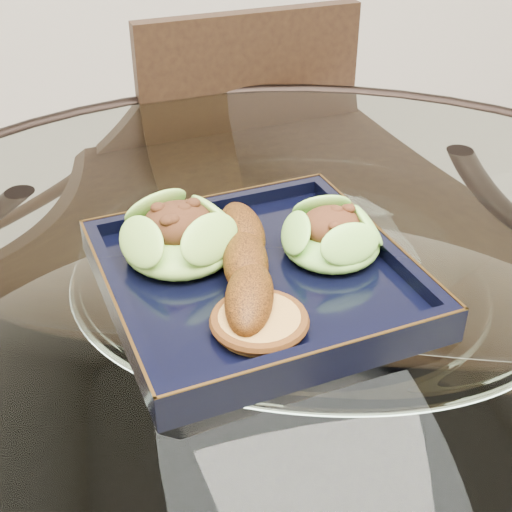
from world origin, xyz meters
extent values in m
cylinder|color=white|center=(0.00, 0.00, 0.76)|extent=(1.10, 1.10, 0.01)
torus|color=black|center=(0.00, 0.00, 0.76)|extent=(1.13, 1.13, 0.02)
cylinder|color=black|center=(0.28, 0.28, 0.38)|extent=(0.04, 0.04, 0.75)
cylinder|color=black|center=(-0.28, 0.28, 0.38)|extent=(0.04, 0.04, 0.75)
cube|color=#301E10|center=(0.08, 0.39, 0.43)|extent=(0.44, 0.44, 0.04)
cube|color=#301E10|center=(0.05, 0.56, 0.67)|extent=(0.36, 0.08, 0.42)
cylinder|color=#301E10|center=(-0.05, 0.21, 0.20)|extent=(0.03, 0.03, 0.41)
cylinder|color=#301E10|center=(0.27, 0.26, 0.20)|extent=(0.03, 0.03, 0.41)
cylinder|color=#301E10|center=(-0.10, 0.53, 0.20)|extent=(0.03, 0.03, 0.41)
cylinder|color=#301E10|center=(0.22, 0.58, 0.20)|extent=(0.03, 0.03, 0.41)
cube|color=black|center=(-0.05, 0.02, 0.77)|extent=(0.32, 0.32, 0.02)
ellipsoid|color=#66A32F|center=(-0.11, 0.07, 0.80)|extent=(0.12, 0.12, 0.04)
ellipsoid|color=#5AA931|center=(0.03, 0.04, 0.80)|extent=(0.12, 0.12, 0.03)
ellipsoid|color=#602F0A|center=(-0.06, 0.02, 0.80)|extent=(0.07, 0.20, 0.04)
cylinder|color=#BD863F|center=(-0.06, -0.06, 0.79)|extent=(0.08, 0.08, 0.01)
camera|label=1|loc=(-0.16, -0.51, 1.16)|focal=50.00mm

